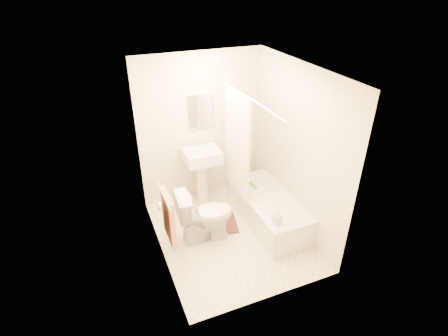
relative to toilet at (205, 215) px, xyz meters
name	(u,v)px	position (x,y,z in m)	size (l,w,h in m)	color
floor	(230,235)	(0.35, -0.10, -0.39)	(2.40, 2.40, 0.00)	beige
ceiling	(232,70)	(0.35, -0.10, 2.01)	(2.40, 2.40, 0.00)	white
wall_back	(201,129)	(0.35, 1.10, 0.81)	(2.00, 0.02, 2.40)	beige
wall_left	(155,179)	(-0.65, -0.10, 0.81)	(0.02, 2.40, 2.40)	beige
wall_right	(297,150)	(1.35, -0.10, 0.81)	(0.02, 2.40, 2.40)	beige
mirror	(201,112)	(0.35, 1.08, 1.11)	(0.40, 0.03, 0.55)	white
curtain_rod	(251,99)	(0.65, 0.00, 1.61)	(0.03, 0.03, 1.70)	silver
shower_curtain	(237,143)	(0.65, 0.40, 0.83)	(0.04, 0.80, 1.55)	silver
towel_bar	(164,196)	(-0.61, -0.35, 0.71)	(0.02, 0.02, 0.60)	silver
towel	(169,217)	(-0.58, -0.35, 0.39)	(0.06, 0.45, 0.66)	#CC7266
toilet_paper	(162,206)	(-0.58, 0.02, 0.31)	(0.12, 0.12, 0.11)	white
toilet	(205,215)	(0.00, 0.00, 0.00)	(0.45, 0.80, 0.78)	white
sink	(202,174)	(0.26, 0.85, 0.14)	(0.54, 0.43, 1.06)	white
bathtub	(268,209)	(1.01, 0.00, -0.17)	(0.68, 1.55, 0.44)	silver
bath_mat	(215,224)	(0.22, 0.20, -0.38)	(0.66, 0.50, 0.02)	#542923
soap_bottle	(277,217)	(0.82, -0.58, 0.15)	(0.09, 0.10, 0.21)	silver
scrub_brush	(253,185)	(0.93, 0.36, 0.07)	(0.06, 0.19, 0.04)	green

